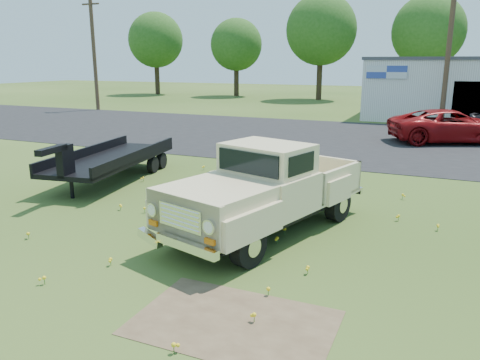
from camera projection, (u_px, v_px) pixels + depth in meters
name	position (u px, v px, depth m)	size (l,w,h in m)	color
ground	(228.00, 241.00, 10.34)	(140.00, 140.00, 0.00)	#2D4415
asphalt_lot	(353.00, 140.00, 23.68)	(90.00, 14.00, 0.02)	black
dirt_patch_a	(234.00, 323.00, 7.10)	(3.00, 2.00, 0.01)	brown
dirt_patch_b	(217.00, 192.00, 14.23)	(2.20, 1.60, 0.01)	brown
commercial_building	(477.00, 88.00, 31.50)	(14.20, 8.20, 4.15)	beige
utility_pole_west	(94.00, 52.00, 37.27)	(1.60, 0.30, 9.00)	#492E22
utility_pole_mid	(449.00, 48.00, 27.22)	(1.60, 0.30, 9.00)	#492E22
treeline_a	(156.00, 40.00, 55.17)	(6.40, 6.40, 9.52)	#322517
treeline_b	(236.00, 45.00, 52.35)	(5.76, 5.76, 8.57)	#322517
treeline_c	(321.00, 30.00, 46.84)	(7.04, 7.04, 10.47)	#322517
treeline_d	(428.00, 31.00, 43.94)	(6.72, 6.72, 10.00)	#322517
vintage_pickup_truck	(267.00, 188.00, 10.65)	(2.24, 5.75, 2.09)	beige
flatbed_trailer	(111.00, 156.00, 15.51)	(2.00, 6.01, 1.64)	black
red_pickup	(450.00, 126.00, 22.70)	(2.63, 5.70, 1.58)	maroon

